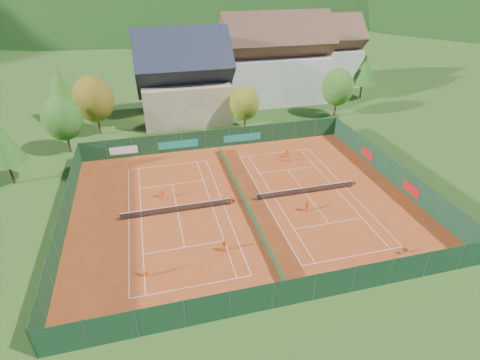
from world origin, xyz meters
name	(u,v)px	position (x,y,z in m)	size (l,w,h in m)	color
ground	(244,203)	(0.00, 0.00, -0.02)	(600.00, 600.00, 0.00)	#284F18
clay_pad	(244,202)	(0.00, 0.00, 0.01)	(40.00, 32.00, 0.01)	#A53E18
court_markings_left	(178,212)	(-8.00, 0.00, 0.01)	(11.03, 23.83, 0.00)	white
court_markings_right	(306,193)	(8.00, 0.00, 0.01)	(11.03, 23.83, 0.00)	white
tennis_net_left	(179,208)	(-7.85, 0.00, 0.51)	(13.30, 0.10, 1.02)	#59595B
tennis_net_right	(307,190)	(8.15, 0.00, 0.51)	(13.30, 0.10, 1.02)	#59595B
court_divider	(244,199)	(0.00, 0.00, 0.50)	(0.03, 28.80, 1.00)	#163D1F
fence_north	(214,139)	(-0.46, 15.99, 1.47)	(40.00, 0.10, 3.00)	#13351C
fence_south	(295,292)	(0.00, -16.00, 1.50)	(40.00, 0.04, 3.00)	#12331C
fence_west	(64,217)	(-20.00, 0.00, 1.50)	(0.04, 32.00, 3.00)	#153A1E
fence_east	(392,171)	(20.00, 0.05, 1.48)	(0.09, 32.00, 3.00)	#12321E
chalet	(184,82)	(-3.00, 30.00, 6.62)	(16.20, 12.00, 16.00)	beige
hotel_block_a	(275,64)	(16.00, 36.00, 7.38)	(21.60, 11.00, 17.25)	silver
hotel_block_b	(321,55)	(30.00, 44.00, 6.62)	(17.28, 10.00, 15.50)	silver
tree_west_front	(62,118)	(-22.00, 20.00, 5.39)	(5.72, 5.72, 8.69)	#452D18
tree_west_mid	(94,99)	(-18.00, 26.00, 6.07)	(6.44, 6.44, 9.78)	#442A18
tree_west_back	(60,84)	(-24.00, 34.00, 6.74)	(5.60, 5.60, 10.00)	#4B2C1A
tree_center	(245,103)	(6.00, 22.00, 4.72)	(5.01, 5.01, 7.60)	#472C19
tree_east_front	(338,87)	(24.00, 24.00, 5.39)	(5.72, 5.72, 8.69)	#4B2B1A
tree_east_mid	(364,69)	(34.00, 32.00, 6.06)	(5.04, 5.04, 9.00)	#4D2D1B
tree_east_back	(312,60)	(26.00, 40.00, 6.74)	(7.15, 7.15, 10.86)	#4D301B
mountain_backdrop	(197,66)	(28.54, 233.48, -39.64)	(820.00, 530.00, 242.00)	black
ball_hopper	(405,250)	(12.93, -12.92, 0.56)	(0.34, 0.34, 0.80)	slate
loose_ball_0	(184,231)	(-7.70, -3.73, 0.03)	(0.07, 0.07, 0.07)	#CCD833
loose_ball_1	(331,238)	(7.13, -8.77, 0.03)	(0.07, 0.07, 0.07)	#CCD833
player_left_near	(146,272)	(-11.89, -9.66, 0.68)	(0.50, 0.33, 1.36)	orange
player_left_mid	(224,246)	(-4.21, -8.05, 0.69)	(0.67, 0.52, 1.38)	orange
player_left_far	(162,193)	(-9.43, 3.48, 0.70)	(0.90, 0.52, 1.39)	#EE4D15
player_right_near	(306,206)	(6.49, -3.57, 0.73)	(0.86, 0.36, 1.46)	orange
player_right_far_a	(288,157)	(8.92, 8.72, 0.72)	(0.71, 0.46, 1.44)	#E35414
player_right_far_b	(287,154)	(9.21, 10.02, 0.62)	(1.15, 0.37, 1.24)	orange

